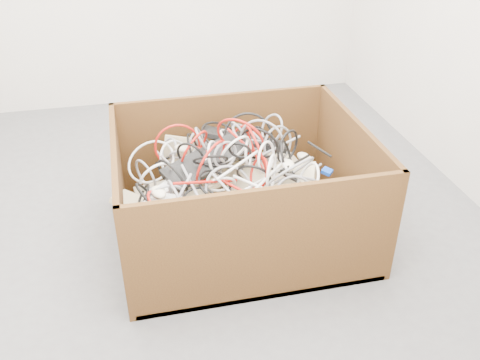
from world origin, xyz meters
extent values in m
plane|color=#535355|center=(0.00, 0.00, 0.00)|extent=(3.00, 3.00, 0.00)
cube|color=beige|center=(0.00, -1.50, 1.25)|extent=(3.00, 0.04, 2.50)
cube|color=#371D0D|center=(0.20, -0.30, 0.01)|extent=(1.14, 0.95, 0.03)
cube|color=#371D0D|center=(0.20, 0.17, 0.28)|extent=(1.14, 0.03, 0.56)
cube|color=#371D0D|center=(0.20, -0.76, 0.28)|extent=(1.14, 0.02, 0.56)
cube|color=#371D0D|center=(0.76, -0.30, 0.28)|extent=(0.02, 0.90, 0.56)
cube|color=#371D0D|center=(-0.36, -0.30, 0.28)|extent=(0.03, 0.90, 0.56)
cube|color=tan|center=(0.20, -0.28, 0.08)|extent=(1.00, 0.86, 0.18)
cube|color=tan|center=(0.10, -0.34, 0.17)|extent=(0.72, 0.64, 0.19)
cube|color=#C4B48A|center=(-0.01, -0.08, 0.22)|extent=(0.38, 0.41, 0.13)
cube|color=#C4B48A|center=(0.53, -0.12, 0.19)|extent=(0.32, 0.43, 0.16)
cube|color=#C4B48A|center=(0.26, -0.48, 0.20)|extent=(0.15, 0.42, 0.03)
cube|color=#C4B48A|center=(-0.20, -0.37, 0.24)|extent=(0.42, 0.34, 0.16)
cube|color=#C4B48A|center=(0.55, -0.44, 0.23)|extent=(0.40, 0.40, 0.13)
cube|color=#C4B48A|center=(0.08, 0.00, 0.30)|extent=(0.44, 0.15, 0.21)
cube|color=#C4B48A|center=(0.04, -0.26, 0.28)|extent=(0.32, 0.41, 0.21)
cube|color=#C4B48A|center=(0.33, -0.33, 0.32)|extent=(0.42, 0.33, 0.18)
cube|color=black|center=(0.27, -0.05, 0.39)|extent=(0.43, 0.25, 0.14)
cube|color=black|center=(0.04, -0.26, 0.41)|extent=(0.44, 0.33, 0.11)
ellipsoid|color=beige|center=(-0.09, -0.25, 0.31)|extent=(0.11, 0.10, 0.03)
ellipsoid|color=beige|center=(0.55, -0.18, 0.33)|extent=(0.08, 0.11, 0.03)
ellipsoid|color=beige|center=(0.06, -0.59, 0.29)|extent=(0.11, 0.08, 0.03)
ellipsoid|color=beige|center=(0.38, -0.43, 0.45)|extent=(0.06, 0.10, 0.03)
ellipsoid|color=beige|center=(-0.04, -0.08, 0.39)|extent=(0.11, 0.10, 0.03)
ellipsoid|color=black|center=(0.50, -0.63, 0.30)|extent=(0.10, 0.06, 0.03)
ellipsoid|color=beige|center=(-0.19, -0.48, 0.41)|extent=(0.08, 0.11, 0.03)
cube|color=silver|center=(-0.08, -0.31, 0.37)|extent=(0.27, 0.21, 0.12)
cube|color=silver|center=(-0.08, -0.50, 0.35)|extent=(0.32, 0.13, 0.10)
cube|color=#0C38B4|center=(0.59, -0.37, 0.35)|extent=(0.06, 0.06, 0.03)
torus|color=gray|center=(0.38, -0.47, 0.43)|extent=(0.32, 0.26, 0.24)
torus|color=gray|center=(-0.17, -0.44, 0.36)|extent=(0.24, 0.10, 0.23)
torus|color=#A4120B|center=(-0.07, -0.08, 0.41)|extent=(0.27, 0.03, 0.27)
torus|color=#A4120B|center=(0.27, -0.31, 0.47)|extent=(0.11, 0.33, 0.32)
torus|color=gray|center=(0.10, -0.47, 0.38)|extent=(0.30, 0.19, 0.24)
torus|color=gray|center=(-0.12, -0.48, 0.35)|extent=(0.09, 0.24, 0.23)
torus|color=silver|center=(0.23, -0.32, 0.47)|extent=(0.08, 0.17, 0.18)
torus|color=gray|center=(-0.05, -0.06, 0.35)|extent=(0.16, 0.11, 0.13)
torus|color=gray|center=(0.05, -0.13, 0.46)|extent=(0.09, 0.18, 0.17)
torus|color=silver|center=(0.42, -0.57, 0.41)|extent=(0.14, 0.31, 0.29)
torus|color=black|center=(0.32, -0.16, 0.42)|extent=(0.19, 0.14, 0.22)
torus|color=silver|center=(-0.19, -0.32, 0.40)|extent=(0.22, 0.11, 0.23)
torus|color=silver|center=(0.08, -0.27, 0.43)|extent=(0.10, 0.23, 0.24)
torus|color=black|center=(0.16, -0.04, 0.41)|extent=(0.23, 0.26, 0.15)
torus|color=gray|center=(-0.23, -0.17, 0.32)|extent=(0.12, 0.15, 0.18)
torus|color=black|center=(0.23, -0.43, 0.41)|extent=(0.20, 0.12, 0.20)
torus|color=black|center=(0.18, -0.36, 0.51)|extent=(0.14, 0.07, 0.14)
torus|color=silver|center=(0.16, -0.33, 0.50)|extent=(0.21, 0.13, 0.21)
torus|color=silver|center=(0.28, -0.51, 0.46)|extent=(0.12, 0.20, 0.22)
torus|color=gray|center=(0.33, -0.16, 0.43)|extent=(0.21, 0.14, 0.24)
torus|color=silver|center=(0.08, -0.43, 0.39)|extent=(0.16, 0.09, 0.15)
torus|color=silver|center=(-0.20, -0.05, 0.33)|extent=(0.28, 0.30, 0.18)
torus|color=#A4120B|center=(0.00, -0.20, 0.45)|extent=(0.21, 0.18, 0.24)
torus|color=gray|center=(-0.10, -0.01, 0.36)|extent=(0.11, 0.17, 0.15)
torus|color=black|center=(0.05, -0.45, 0.40)|extent=(0.19, 0.18, 0.12)
torus|color=black|center=(-0.12, -0.33, 0.37)|extent=(0.18, 0.23, 0.27)
torus|color=gray|center=(0.42, -0.02, 0.42)|extent=(0.13, 0.21, 0.18)
torus|color=#A4120B|center=(0.25, -0.44, 0.42)|extent=(0.09, 0.22, 0.21)
torus|color=black|center=(-0.03, -0.52, 0.36)|extent=(0.23, 0.20, 0.13)
torus|color=silver|center=(-0.08, -0.06, 0.33)|extent=(0.23, 0.18, 0.26)
torus|color=silver|center=(-0.21, -0.57, 0.33)|extent=(0.18, 0.28, 0.31)
torus|color=black|center=(0.01, -0.08, 0.38)|extent=(0.10, 0.25, 0.24)
torus|color=gray|center=(0.25, -0.01, 0.41)|extent=(0.10, 0.15, 0.16)
torus|color=gray|center=(0.42, -0.15, 0.40)|extent=(0.22, 0.11, 0.22)
torus|color=#A4120B|center=(0.05, -0.34, 0.45)|extent=(0.17, 0.25, 0.28)
torus|color=silver|center=(0.29, -0.40, 0.48)|extent=(0.15, 0.16, 0.21)
torus|color=black|center=(0.39, -0.36, 0.45)|extent=(0.10, 0.22, 0.22)
torus|color=#A4120B|center=(0.21, -0.25, 0.51)|extent=(0.28, 0.19, 0.31)
torus|color=gray|center=(0.37, -0.56, 0.37)|extent=(0.24, 0.15, 0.20)
torus|color=black|center=(-0.23, -0.46, 0.37)|extent=(0.16, 0.21, 0.16)
torus|color=#A4120B|center=(0.28, -0.02, 0.38)|extent=(0.20, 0.10, 0.21)
torus|color=black|center=(0.05, -0.34, 0.46)|extent=(0.23, 0.18, 0.16)
torus|color=gray|center=(0.02, -0.02, 0.39)|extent=(0.09, 0.14, 0.16)
torus|color=#A4120B|center=(-0.17, -0.53, 0.36)|extent=(0.23, 0.30, 0.21)
torus|color=silver|center=(0.25, -0.08, 0.39)|extent=(0.28, 0.31, 0.17)
torus|color=black|center=(-0.03, -0.26, 0.45)|extent=(0.16, 0.13, 0.19)
torus|color=black|center=(0.30, -0.25, 0.47)|extent=(0.22, 0.16, 0.26)
torus|color=black|center=(0.41, -0.31, 0.47)|extent=(0.17, 0.14, 0.21)
torus|color=black|center=(-0.26, -0.36, 0.32)|extent=(0.09, 0.16, 0.14)
torus|color=black|center=(0.27, -0.14, 0.45)|extent=(0.33, 0.18, 0.29)
torus|color=gray|center=(0.28, -0.08, 0.42)|extent=(0.18, 0.20, 0.14)
torus|color=gray|center=(0.12, -0.32, 0.47)|extent=(0.15, 0.09, 0.17)
cylinder|color=#A4120B|center=(0.01, -0.47, 0.43)|extent=(0.29, 0.09, 0.08)
cylinder|color=silver|center=(0.30, -0.44, 0.41)|extent=(0.19, 0.13, 0.02)
cylinder|color=gray|center=(0.57, -0.47, 0.36)|extent=(0.20, 0.06, 0.07)
cylinder|color=gray|center=(0.39, -0.19, 0.40)|extent=(0.27, 0.08, 0.08)
cylinder|color=gray|center=(0.09, -0.63, 0.38)|extent=(0.15, 0.04, 0.02)
cylinder|color=silver|center=(0.23, -0.49, 0.40)|extent=(0.15, 0.14, 0.06)
cylinder|color=gray|center=(0.27, -0.08, 0.41)|extent=(0.26, 0.05, 0.05)
cylinder|color=black|center=(0.14, 0.04, 0.36)|extent=(0.11, 0.13, 0.04)
cylinder|color=gray|center=(-0.11, -0.50, 0.40)|extent=(0.13, 0.19, 0.09)
cylinder|color=gray|center=(0.43, -0.47, 0.40)|extent=(0.14, 0.02, 0.06)
cylinder|color=black|center=(0.11, -0.32, 0.41)|extent=(0.17, 0.06, 0.03)
cylinder|color=silver|center=(0.29, -0.48, 0.44)|extent=(0.20, 0.21, 0.02)
cylinder|color=gray|center=(0.57, -0.63, 0.31)|extent=(0.17, 0.03, 0.02)
cylinder|color=black|center=(0.63, -0.18, 0.36)|extent=(0.09, 0.13, 0.04)
cylinder|color=black|center=(0.40, -0.44, 0.37)|extent=(0.18, 0.15, 0.07)
cylinder|color=black|center=(0.31, -0.64, 0.37)|extent=(0.02, 0.15, 0.02)
cylinder|color=black|center=(-0.11, 0.02, 0.30)|extent=(0.13, 0.09, 0.02)
cylinder|color=black|center=(0.42, -0.40, 0.37)|extent=(0.04, 0.21, 0.08)
cylinder|color=gray|center=(0.09, -0.55, 0.43)|extent=(0.10, 0.22, 0.05)
cylinder|color=silver|center=(0.15, -0.44, 0.48)|extent=(0.21, 0.09, 0.09)
cylinder|color=silver|center=(0.37, -0.38, 0.45)|extent=(0.05, 0.26, 0.07)
cylinder|color=black|center=(0.19, -0.16, 0.42)|extent=(0.25, 0.04, 0.03)
cylinder|color=gray|center=(-0.05, -0.44, 0.41)|extent=(0.06, 0.26, 0.05)
cylinder|color=black|center=(0.42, -0.41, 0.44)|extent=(0.21, 0.21, 0.07)
cylinder|color=gray|center=(0.26, 0.00, 0.38)|extent=(0.12, 0.08, 0.02)
cylinder|color=#A4120B|center=(0.03, -0.17, 0.43)|extent=(0.08, 0.11, 0.02)
cylinder|color=black|center=(0.51, -0.52, 0.33)|extent=(0.08, 0.19, 0.02)
cylinder|color=silver|center=(0.58, -0.55, 0.34)|extent=(0.06, 0.18, 0.03)
cylinder|color=silver|center=(0.19, -0.51, 0.43)|extent=(0.12, 0.14, 0.02)
cylinder|color=#A4120B|center=(0.13, -0.51, 0.41)|extent=(0.09, 0.11, 0.03)
cylinder|color=gray|center=(-0.05, -0.59, 0.34)|extent=(0.11, 0.11, 0.02)
cylinder|color=gray|center=(-0.15, -0.11, 0.38)|extent=(0.06, 0.23, 0.06)
cylinder|color=#A4120B|center=(0.21, -0.21, 0.48)|extent=(0.10, 0.15, 0.06)
camera|label=1|loc=(-0.27, -2.34, 1.61)|focal=39.40mm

